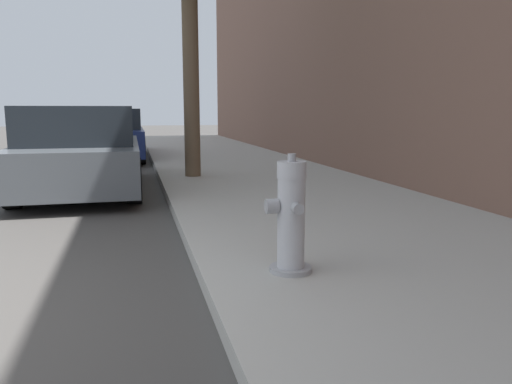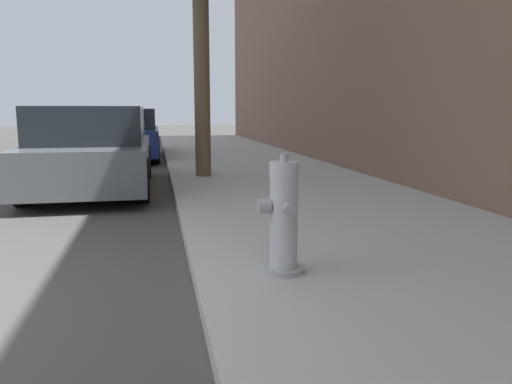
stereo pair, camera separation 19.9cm
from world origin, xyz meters
TOP-DOWN VIEW (x-y plane):
  - sidewalk_slab at (3.81, 0.00)m, footprint 3.41×40.00m
  - fire_hydrant at (2.72, 0.39)m, footprint 0.33×0.33m
  - parked_car_near at (0.92, 5.18)m, footprint 1.71×3.99m
  - parked_car_mid at (1.11, 10.43)m, footprint 1.70×4.38m

SIDE VIEW (x-z plane):
  - sidewalk_slab at x=3.81m, z-range 0.00..0.12m
  - fire_hydrant at x=2.72m, z-range 0.08..0.92m
  - parked_car_near at x=0.92m, z-range -0.02..1.28m
  - parked_car_mid at x=1.11m, z-range -0.01..1.27m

